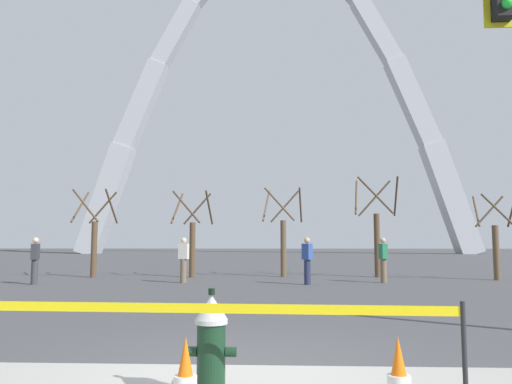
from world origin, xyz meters
The scene contains 13 objects.
ground_plane centered at (0.00, 0.00, 0.00)m, with size 240.00×240.00×0.00m, color #474749.
fire_hydrant centered at (-0.18, -1.20, 0.47)m, with size 0.46×0.48×0.99m.
caution_tape_barrier centered at (-0.58, -1.58, 0.64)m, with size 5.02×0.27×0.94m.
monument_arch centered at (0.00, 60.41, 19.23)m, with size 52.35×2.79×43.67m.
tree_far_left centered at (-7.19, 14.82, 1.60)m, with size 1.67×1.68×3.59m.
tree_left_mid centered at (-3.14, 15.03, 1.57)m, with size 1.64×1.65×3.53m.
tree_center_left centered at (0.61, 15.53, 1.64)m, with size 1.71×1.72×3.69m.
tree_center_right centered at (4.49, 15.45, 1.83)m, with size 1.90×1.91×4.11m.
tree_right_mid centered at (8.69, 13.96, 1.45)m, with size 1.52×1.53×3.26m.
pedestrian_walking_left centered at (4.13, 12.47, 0.82)m, with size 0.28×0.38×1.59m.
pedestrian_standing_center centered at (-2.94, 12.08, 0.82)m, with size 0.37×0.26×1.59m.
pedestrian_walking_right centered at (-7.86, 11.15, 0.82)m, with size 0.24×0.36×1.59m.
pedestrian_near_trees centered at (1.39, 11.52, 0.82)m, with size 0.37×0.39×1.59m.
Camera 1 is at (0.44, -5.92, 1.41)m, focal length 35.73 mm.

